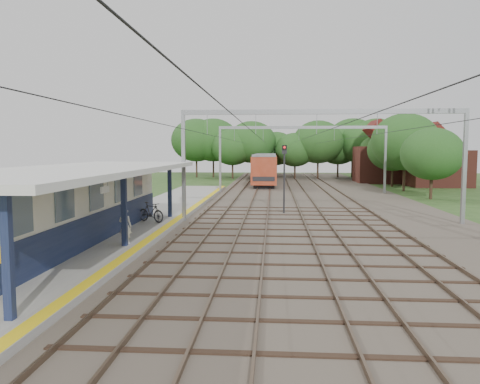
{
  "coord_description": "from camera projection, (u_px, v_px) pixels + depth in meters",
  "views": [
    {
      "loc": [
        0.61,
        -13.84,
        4.56
      ],
      "look_at": [
        -1.74,
        18.72,
        1.6
      ],
      "focal_mm": 35.0,
      "sensor_mm": 36.0,
      "label": 1
    }
  ],
  "objects": [
    {
      "name": "house_far",
      "position": [
        385.0,
        159.0,
        64.42
      ],
      "size": [
        8.0,
        6.12,
        8.66
      ],
      "color": "brown",
      "rests_on": "ground"
    },
    {
      "name": "platform",
      "position": [
        141.0,
        221.0,
        28.63
      ],
      "size": [
        5.0,
        52.0,
        0.35
      ],
      "primitive_type": "cube",
      "color": "gray",
      "rests_on": "ground"
    },
    {
      "name": "tree_band",
      "position": [
        295.0,
        147.0,
        70.23
      ],
      "size": [
        31.72,
        30.88,
        8.82
      ],
      "color": "#382619",
      "rests_on": "ground"
    },
    {
      "name": "ballast_bed",
      "position": [
        310.0,
        198.0,
        43.71
      ],
      "size": [
        18.0,
        90.0,
        0.1
      ],
      "primitive_type": "cube",
      "color": "#473D33",
      "rests_on": "ground"
    },
    {
      "name": "house_near",
      "position": [
        438.0,
        162.0,
        58.13
      ],
      "size": [
        7.0,
        6.12,
        7.89
      ],
      "color": "brown",
      "rests_on": "ground"
    },
    {
      "name": "ground",
      "position": [
        253.0,
        300.0,
        14.21
      ],
      "size": [
        160.0,
        160.0,
        0.0
      ],
      "primitive_type": "plane",
      "color": "#2D4C1E",
      "rests_on": "ground"
    },
    {
      "name": "train",
      "position": [
        266.0,
        165.0,
        70.72
      ],
      "size": [
        2.98,
        37.13,
        3.91
      ],
      "color": "black",
      "rests_on": "ballast_bed"
    },
    {
      "name": "station_building",
      "position": [
        68.0,
        204.0,
        21.61
      ],
      "size": [
        3.41,
        18.0,
        3.4
      ],
      "color": "beige",
      "rests_on": "platform"
    },
    {
      "name": "yellow_stripe",
      "position": [
        177.0,
        219.0,
        28.46
      ],
      "size": [
        0.45,
        52.0,
        0.01
      ],
      "primitive_type": "cube",
      "color": "yellow",
      "rests_on": "platform"
    },
    {
      "name": "rail_tracks",
      "position": [
        283.0,
        197.0,
        43.88
      ],
      "size": [
        11.8,
        88.0,
        0.15
      ],
      "color": "brown",
      "rests_on": "ballast_bed"
    },
    {
      "name": "person",
      "position": [
        125.0,
        226.0,
        20.89
      ],
      "size": [
        0.61,
        0.43,
        1.59
      ],
      "primitive_type": "imported",
      "rotation": [
        0.0,
        0.0,
        3.06
      ],
      "color": "silver",
      "rests_on": "platform"
    },
    {
      "name": "bicycle",
      "position": [
        151.0,
        212.0,
        27.25
      ],
      "size": [
        1.95,
        1.4,
        1.16
      ],
      "primitive_type": "imported",
      "rotation": [
        0.0,
        0.0,
        1.07
      ],
      "color": "black",
      "rests_on": "platform"
    },
    {
      "name": "signal_post",
      "position": [
        284.0,
        169.0,
        32.68
      ],
      "size": [
        0.34,
        0.28,
        4.88
      ],
      "rotation": [
        0.0,
        0.0,
        0.01
      ],
      "color": "black",
      "rests_on": "ground"
    },
    {
      "name": "catenary_system",
      "position": [
        308.0,
        138.0,
        38.58
      ],
      "size": [
        17.22,
        88.0,
        7.0
      ],
      "color": "gray",
      "rests_on": "ground"
    },
    {
      "name": "canopy",
      "position": [
        81.0,
        171.0,
        20.39
      ],
      "size": [
        6.4,
        20.0,
        3.44
      ],
      "color": "#131D3D",
      "rests_on": "platform"
    }
  ]
}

